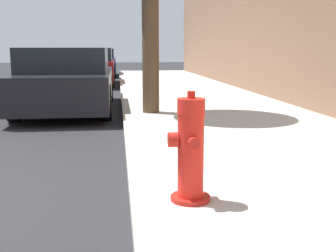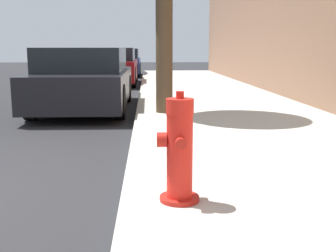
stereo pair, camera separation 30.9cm
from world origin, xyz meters
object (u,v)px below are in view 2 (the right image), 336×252
at_px(parked_car_mid, 112,67).
at_px(parked_car_far, 122,63).
at_px(parked_car_near, 85,80).
at_px(fire_hydrant, 179,152).

relative_size(parked_car_mid, parked_car_far, 1.11).
xyz_separation_m(parked_car_near, parked_car_mid, (0.02, 6.63, 0.02)).
height_order(fire_hydrant, parked_car_near, parked_car_near).
bearing_deg(parked_car_far, parked_car_near, -90.36).
bearing_deg(fire_hydrant, parked_car_far, 94.84).
distance_m(parked_car_near, parked_car_far, 11.88).
bearing_deg(parked_car_near, parked_car_far, 89.64).
xyz_separation_m(fire_hydrant, parked_car_mid, (-1.58, 12.77, 0.13)).
height_order(fire_hydrant, parked_car_mid, parked_car_mid).
distance_m(parked_car_near, parked_car_mid, 6.63).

